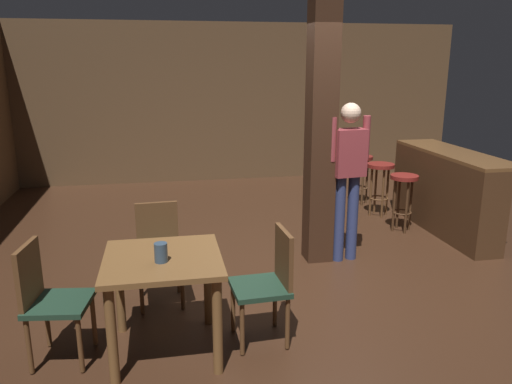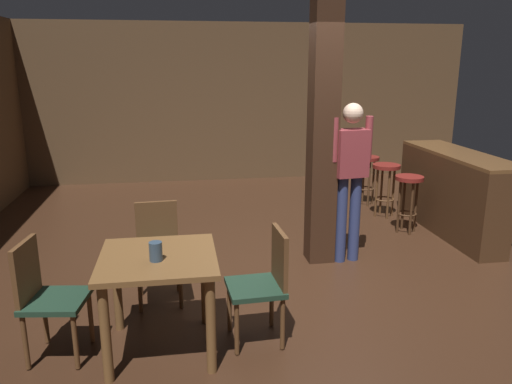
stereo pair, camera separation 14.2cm
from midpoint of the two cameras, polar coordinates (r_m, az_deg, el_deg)
name	(u,v)px [view 2 (the right image)]	position (r m, az deg, el deg)	size (l,w,h in m)	color
ground_plane	(316,275)	(5.24, 7.60, -9.43)	(10.80, 10.80, 0.00)	#382114
wall_back	(251,103)	(9.21, -0.13, 10.16)	(8.00, 0.10, 2.80)	brown
pillar	(323,134)	(5.29, 8.42, 6.62)	(0.28, 0.28, 2.80)	#382114
dining_table	(159,274)	(3.77, -9.98, -9.25)	(0.85, 0.85, 0.76)	brown
chair_east	(265,280)	(3.88, 2.08, -10.01)	(0.44, 0.44, 0.89)	#1E3828
chair_west	(45,293)	(3.95, -22.02, -10.71)	(0.48, 0.48, 0.89)	#1E3828
chair_north	(158,247)	(4.60, -10.27, -6.18)	(0.44, 0.44, 0.89)	#1E3828
napkin_cup	(156,251)	(3.60, -10.28, -6.71)	(0.09, 0.09, 0.14)	#33475B
standing_person	(350,172)	(5.38, 11.46, 2.31)	(0.47, 0.24, 1.72)	maroon
bar_counter	(450,193)	(6.77, 21.83, -0.06)	(0.56, 2.04, 1.03)	brown
bar_stool_near	(409,190)	(6.59, 17.63, 0.18)	(0.35, 0.35, 0.74)	maroon
bar_stool_mid	(386,177)	(7.19, 15.17, 1.67)	(0.38, 0.38, 0.75)	maroon
bar_stool_far	(367,169)	(7.74, 13.07, 2.63)	(0.35, 0.35, 0.75)	maroon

